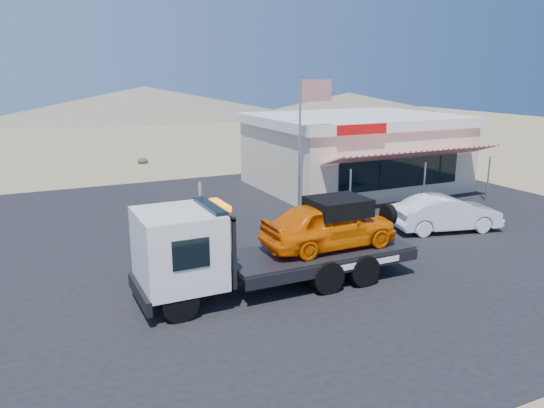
% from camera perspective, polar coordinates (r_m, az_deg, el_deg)
% --- Properties ---
extents(ground, '(120.00, 120.00, 0.00)m').
position_cam_1_polar(ground, '(17.22, -3.82, -7.04)').
color(ground, '#A2865C').
rests_on(ground, ground).
extents(asphalt_lot, '(32.00, 24.00, 0.02)m').
position_cam_1_polar(asphalt_lot, '(20.56, -1.75, -3.42)').
color(asphalt_lot, black).
rests_on(asphalt_lot, ground).
extents(tow_truck, '(8.21, 2.43, 2.74)m').
position_cam_1_polar(tow_truck, '(15.30, 0.06, -3.88)').
color(tow_truck, black).
rests_on(tow_truck, asphalt_lot).
extents(white_sedan, '(4.51, 2.45, 1.41)m').
position_cam_1_polar(white_sedan, '(22.10, 18.22, -0.96)').
color(white_sedan, silver).
rests_on(white_sedan, asphalt_lot).
extents(jerky_store, '(10.40, 9.97, 3.90)m').
position_cam_1_polar(jerky_store, '(29.30, 8.80, 5.69)').
color(jerky_store, beige).
rests_on(jerky_store, asphalt_lot).
extents(flagpole, '(1.55, 0.10, 6.00)m').
position_cam_1_polar(flagpole, '(22.38, 3.54, 7.84)').
color(flagpole, '#99999E').
rests_on(flagpole, asphalt_lot).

